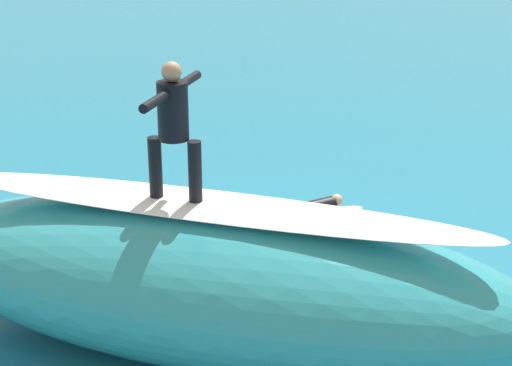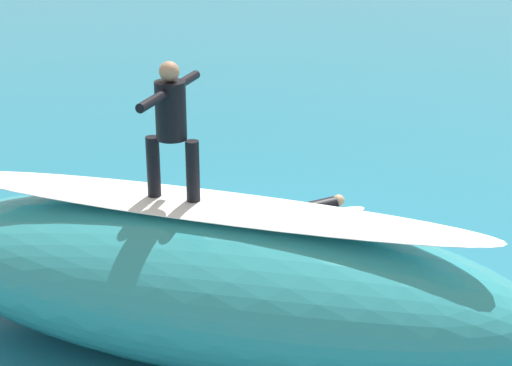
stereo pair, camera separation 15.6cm
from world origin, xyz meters
The scene contains 9 objects.
ground_plane centered at (0.00, 0.00, 0.00)m, with size 120.00×120.00×0.00m, color teal.
wave_crest centered at (0.02, 2.75, 0.98)m, with size 8.24×2.81×1.96m, color teal.
wave_foam_lip centered at (0.02, 2.75, 2.00)m, with size 7.01×0.98×0.08m, color white.
surfboard_riding centered at (0.45, 2.67, 1.99)m, with size 2.19×0.49×0.07m, color #EAE5C6.
surfer_riding centered at (0.45, 2.67, 3.02)m, with size 0.67×1.61×1.71m.
surfboard_paddling centered at (-1.01, -1.51, 0.04)m, with size 2.18×0.51×0.07m, color silver.
surfer_paddling centered at (-0.91, -1.43, 0.21)m, with size 1.52×1.24×0.32m.
foam_patch_near centered at (-1.22, -1.32, 0.05)m, with size 1.01×0.76×0.10m, color white.
foam_patch_mid centered at (1.93, -0.15, 0.06)m, with size 0.87×0.77×0.12m, color white.
Camera 2 is at (-1.81, 12.00, 5.91)m, focal length 59.28 mm.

